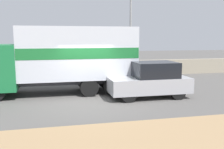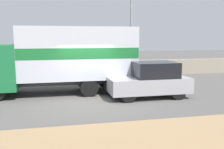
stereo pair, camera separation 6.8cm
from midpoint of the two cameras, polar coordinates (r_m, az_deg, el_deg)
The scene contains 5 objects.
ground_plane at distance 11.38m, azimuth -5.16°, elevation -6.05°, with size 80.00×80.00×0.00m, color #514F4C.
stone_wall_backdrop at distance 18.10m, azimuth -7.90°, elevation 1.17°, with size 60.00×0.35×1.15m.
street_lamp at distance 17.76m, azimuth 4.50°, elevation 12.00°, with size 0.56×0.28×6.81m.
box_truck at distance 12.87m, azimuth -10.75°, elevation 3.99°, with size 7.64×2.47×3.36m.
car_hatchback at distance 12.06m, azimuth 8.88°, elevation -1.27°, with size 3.82×1.76×1.70m.
Camera 2 is at (-1.29, -10.95, 2.85)m, focal length 40.00 mm.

